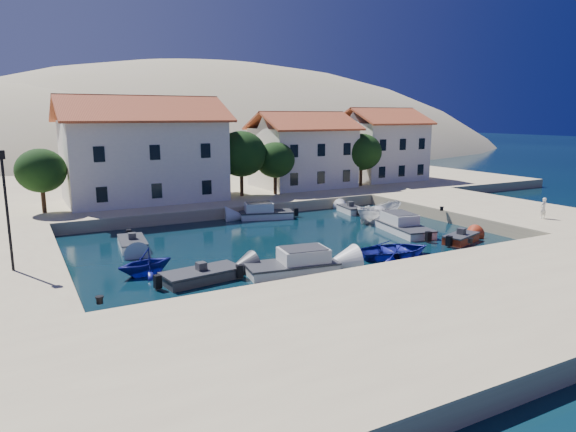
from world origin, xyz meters
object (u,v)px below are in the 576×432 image
object	(u,v)px
cabin_cruiser_south	(292,265)
pedestrian	(543,208)
building_right	(381,143)
boat_east	(379,222)
lamppost	(6,199)
cabin_cruiser_east	(404,227)
rowboat_south	(394,256)
building_left	(143,148)
building_mid	(302,149)

from	to	relation	value
cabin_cruiser_south	pedestrian	world-z (taller)	pedestrian
pedestrian	cabin_cruiser_south	bearing A→B (deg)	-2.45
building_right	boat_east	bearing A→B (deg)	-128.61
cabin_cruiser_south	pedestrian	xyz separation A→B (m)	(22.58, 0.28, 1.35)
building_right	pedestrian	distance (m)	26.95
lamppost	cabin_cruiser_east	distance (m)	27.10
lamppost	cabin_cruiser_east	world-z (taller)	lamppost
building_right	cabin_cruiser_east	xyz separation A→B (m)	(-14.75, -21.58, -5.00)
cabin_cruiser_south	cabin_cruiser_east	xyz separation A→B (m)	(12.68, 4.96, -0.00)
lamppost	rowboat_south	xyz separation A→B (m)	(21.68, -4.48, -4.75)
rowboat_south	boat_east	size ratio (longest dim) A/B	1.07
rowboat_south	boat_east	bearing A→B (deg)	-25.41
rowboat_south	pedestrian	size ratio (longest dim) A/B	3.05
building_left	boat_east	world-z (taller)	building_left
cabin_cruiser_south	boat_east	distance (m)	16.41
building_right	pedestrian	xyz separation A→B (m)	(-4.85, -26.26, -3.65)
rowboat_south	cabin_cruiser_east	world-z (taller)	cabin_cruiser_east
building_left	lamppost	size ratio (longest dim) A/B	2.36
lamppost	cabin_cruiser_south	bearing A→B (deg)	-17.89
lamppost	boat_east	size ratio (longest dim) A/B	1.33
cabin_cruiser_east	cabin_cruiser_south	bearing A→B (deg)	121.68
rowboat_south	cabin_cruiser_east	distance (m)	7.06
cabin_cruiser_east	boat_east	bearing A→B (deg)	-1.65
cabin_cruiser_south	cabin_cruiser_east	distance (m)	13.62
building_left	lamppost	distance (m)	23.10
lamppost	boat_east	xyz separation A→B (m)	(27.65, 4.66, -4.75)
building_mid	boat_east	size ratio (longest dim) A/B	2.24
building_mid	boat_east	xyz separation A→B (m)	(-1.85, -16.34, -5.22)
building_left	building_mid	distance (m)	18.04
pedestrian	rowboat_south	bearing A→B (deg)	-2.34
cabin_cruiser_east	pedestrian	world-z (taller)	pedestrian
cabin_cruiser_south	boat_east	world-z (taller)	cabin_cruiser_south
cabin_cruiser_south	rowboat_south	distance (m)	7.63
building_left	pedestrian	size ratio (longest dim) A/B	8.92
lamppost	cabin_cruiser_east	size ratio (longest dim) A/B	1.04
lamppost	pedestrian	size ratio (longest dim) A/B	3.78
building_mid	building_left	bearing A→B (deg)	-176.82
building_left	pedestrian	xyz separation A→B (m)	(25.15, -24.26, -4.11)
pedestrian	cabin_cruiser_east	bearing A→B (deg)	-28.45
lamppost	rowboat_south	size ratio (longest dim) A/B	1.24
building_left	building_mid	xyz separation A→B (m)	(18.00, 1.00, -0.71)
lamppost	pedestrian	bearing A→B (deg)	-6.63
boat_east	pedestrian	bearing A→B (deg)	-138.51
building_right	building_mid	bearing A→B (deg)	-175.24
cabin_cruiser_south	boat_east	size ratio (longest dim) A/B	1.18
lamppost	rowboat_south	world-z (taller)	lamppost
lamppost	building_mid	bearing A→B (deg)	35.45
cabin_cruiser_south	pedestrian	bearing A→B (deg)	8.88
building_right	cabin_cruiser_south	xyz separation A→B (m)	(-27.43, -26.54, -5.00)
building_mid	building_right	size ratio (longest dim) A/B	1.11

